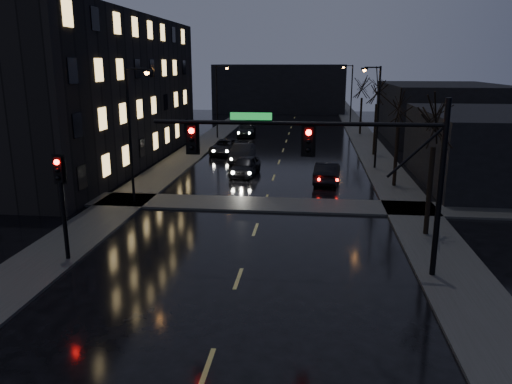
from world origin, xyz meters
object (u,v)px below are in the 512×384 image
(oncoming_car_b, at_px, (242,153))
(oncoming_car_c, at_px, (224,147))
(oncoming_car_a, at_px, (245,166))
(lead_car, at_px, (327,172))
(oncoming_car_d, at_px, (246,130))

(oncoming_car_b, xyz_separation_m, oncoming_car_c, (-2.19, 3.64, -0.10))
(oncoming_car_a, relative_size, oncoming_car_c, 0.89)
(oncoming_car_a, xyz_separation_m, oncoming_car_c, (-3.11, 8.74, -0.06))
(oncoming_car_b, height_order, lead_car, oncoming_car_b)
(oncoming_car_a, xyz_separation_m, oncoming_car_b, (-0.92, 5.10, 0.04))
(oncoming_car_b, bearing_deg, oncoming_car_c, 123.61)
(oncoming_car_c, height_order, oncoming_car_d, oncoming_car_d)
(oncoming_car_a, xyz_separation_m, oncoming_car_d, (-2.63, 20.74, -0.00))
(oncoming_car_b, distance_m, oncoming_car_d, 15.73)
(oncoming_car_b, relative_size, oncoming_car_c, 0.97)
(lead_car, bearing_deg, oncoming_car_c, -42.18)
(oncoming_car_c, bearing_deg, oncoming_car_b, -57.29)
(oncoming_car_a, bearing_deg, oncoming_car_d, 103.68)
(oncoming_car_d, bearing_deg, lead_car, -72.57)
(oncoming_car_a, distance_m, oncoming_car_c, 9.28)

